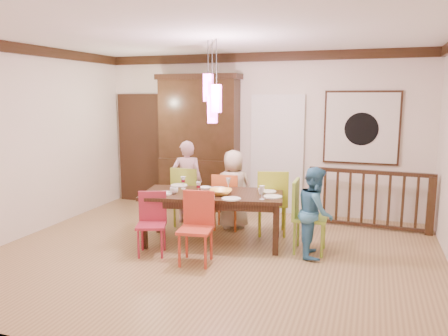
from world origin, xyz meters
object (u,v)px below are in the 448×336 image
(person_far_mid, at_px, (233,189))
(person_far_left, at_px, (187,182))
(chair_end_right, at_px, (310,212))
(person_end_right, at_px, (315,212))
(dining_table, at_px, (213,199))
(china_hutch, at_px, (199,142))
(chair_far_left, at_px, (189,192))
(balustrade, at_px, (369,198))

(person_far_mid, bearing_deg, person_far_left, -34.88)
(person_far_left, distance_m, person_far_mid, 0.85)
(chair_end_right, xyz_separation_m, person_end_right, (0.08, -0.12, 0.03))
(dining_table, height_order, chair_end_right, chair_end_right)
(chair_end_right, xyz_separation_m, china_hutch, (-2.34, 1.75, 0.69))
(chair_far_left, relative_size, balustrade, 0.51)
(dining_table, height_order, person_end_right, person_end_right)
(dining_table, bearing_deg, china_hutch, 106.46)
(person_far_mid, bearing_deg, dining_table, 55.39)
(china_hutch, bearing_deg, person_far_left, -80.34)
(dining_table, xyz_separation_m, balustrade, (2.15, 1.48, -0.16))
(dining_table, xyz_separation_m, chair_far_left, (-0.68, 0.70, -0.09))
(person_far_left, bearing_deg, balustrade, 175.03)
(person_far_left, distance_m, person_end_right, 2.44)
(dining_table, bearing_deg, chair_far_left, 123.35)
(person_far_mid, bearing_deg, person_end_right, 118.63)
(china_hutch, bearing_deg, balustrade, -6.38)
(person_far_left, xyz_separation_m, person_far_mid, (0.84, -0.07, -0.06))
(balustrade, bearing_deg, chair_end_right, -115.09)
(dining_table, bearing_deg, person_end_right, -12.60)
(chair_end_right, distance_m, china_hutch, 3.01)
(chair_far_left, bearing_deg, person_end_right, 161.82)
(dining_table, bearing_deg, person_far_left, 121.07)
(person_end_right, bearing_deg, dining_table, 78.42)
(chair_far_left, bearing_deg, chair_end_right, 164.16)
(person_far_mid, bearing_deg, chair_far_left, -21.92)
(chair_end_right, bearing_deg, dining_table, 91.61)
(balustrade, xyz_separation_m, person_far_left, (-2.93, -0.61, 0.20))
(chair_far_left, relative_size, person_end_right, 0.82)
(china_hutch, xyz_separation_m, person_end_right, (2.42, -1.87, -0.66))
(chair_far_left, bearing_deg, person_far_mid, -170.73)
(china_hutch, height_order, person_end_right, china_hutch)
(person_far_left, bearing_deg, china_hutch, -97.09)
(person_far_mid, bearing_deg, balustrade, 167.51)
(china_hutch, relative_size, person_end_right, 2.09)
(chair_end_right, height_order, balustrade, chair_end_right)
(dining_table, xyz_separation_m, china_hutch, (-0.95, 1.83, 0.61))
(person_far_mid, distance_m, person_end_right, 1.65)
(chair_end_right, relative_size, person_far_left, 0.71)
(person_end_right, bearing_deg, person_far_mid, 49.16)
(dining_table, relative_size, chair_end_right, 2.14)
(chair_end_right, height_order, person_far_left, person_far_left)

